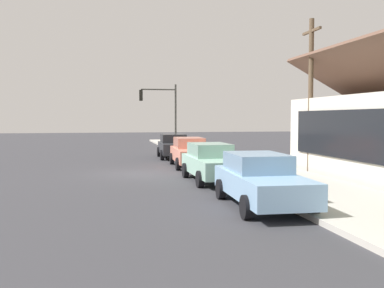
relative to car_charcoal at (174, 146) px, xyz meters
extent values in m
plane|color=#38383D|center=(8.02, -2.84, -0.81)|extent=(120.00, 120.00, 0.00)
cube|color=beige|center=(8.02, 2.76, -0.73)|extent=(60.00, 4.20, 0.16)
cube|color=#2D3035|center=(0.10, 0.00, -0.13)|extent=(4.43, 1.99, 0.70)
cube|color=#27292D|center=(-0.33, 0.02, 0.50)|extent=(2.16, 1.67, 0.56)
cylinder|color=black|center=(1.49, 0.83, -0.48)|extent=(0.67, 0.25, 0.66)
cylinder|color=black|center=(1.41, -0.96, -0.48)|extent=(0.67, 0.25, 0.66)
cylinder|color=black|center=(-1.20, 0.95, -0.48)|extent=(0.67, 0.25, 0.66)
cylinder|color=black|center=(-1.28, -0.84, -0.48)|extent=(0.67, 0.25, 0.66)
cube|color=#EA8C75|center=(5.52, 0.04, -0.13)|extent=(4.87, 1.92, 0.70)
cube|color=tan|center=(5.04, 0.07, 0.50)|extent=(2.37, 1.60, 0.56)
cylinder|color=black|center=(7.05, 0.82, -0.48)|extent=(0.67, 0.25, 0.66)
cylinder|color=black|center=(6.97, -0.87, -0.48)|extent=(0.67, 0.25, 0.66)
cylinder|color=black|center=(4.08, 0.96, -0.48)|extent=(0.67, 0.25, 0.66)
cylinder|color=black|center=(4.00, -0.74, -0.48)|extent=(0.67, 0.25, 0.66)
cube|color=#9ED1BC|center=(11.20, -0.12, -0.13)|extent=(4.75, 1.79, 0.70)
cube|color=#86B1A0|center=(10.73, -0.12, 0.50)|extent=(2.28, 1.56, 0.56)
cylinder|color=black|center=(12.66, 0.77, -0.48)|extent=(0.66, 0.23, 0.66)
cylinder|color=black|center=(12.68, -0.98, -0.48)|extent=(0.66, 0.23, 0.66)
cylinder|color=black|center=(9.73, 0.74, -0.48)|extent=(0.66, 0.23, 0.66)
cylinder|color=black|center=(9.74, -1.01, -0.48)|extent=(0.66, 0.23, 0.66)
cube|color=#8CB7E0|center=(16.70, 0.04, -0.13)|extent=(4.95, 2.02, 0.70)
cube|color=#779CBE|center=(16.21, 0.06, 0.50)|extent=(2.40, 1.70, 0.56)
cylinder|color=black|center=(18.25, 0.91, -0.48)|extent=(0.67, 0.24, 0.66)
cylinder|color=black|center=(18.18, -0.93, -0.48)|extent=(0.67, 0.24, 0.66)
cylinder|color=black|center=(15.22, 1.02, -0.48)|extent=(0.67, 0.24, 0.66)
cylinder|color=black|center=(15.15, -0.82, -0.48)|extent=(0.67, 0.24, 0.66)
cube|color=black|center=(12.49, 5.22, 1.19)|extent=(8.82, 0.08, 2.04)
cylinder|color=#383833|center=(-3.83, 0.76, 1.79)|extent=(0.14, 0.14, 5.20)
cylinder|color=#383833|center=(-3.83, -0.54, 3.99)|extent=(0.10, 2.60, 0.10)
cube|color=black|center=(-3.83, -1.84, 3.54)|extent=(0.28, 0.24, 0.80)
sphere|color=red|center=(-3.98, -1.84, 3.80)|extent=(0.16, 0.16, 0.16)
sphere|color=yellow|center=(-3.98, -1.84, 3.54)|extent=(0.16, 0.16, 0.16)
sphere|color=green|center=(-3.98, -1.84, 3.28)|extent=(0.16, 0.16, 0.16)
cylinder|color=brown|center=(9.06, 5.36, 2.94)|extent=(0.24, 0.24, 7.50)
cube|color=brown|center=(9.06, 5.36, 6.09)|extent=(1.80, 0.12, 0.12)
cylinder|color=red|center=(8.29, 1.36, -0.38)|extent=(0.22, 0.22, 0.55)
sphere|color=red|center=(8.29, 1.36, -0.03)|extent=(0.18, 0.18, 0.18)
camera|label=1|loc=(29.30, -4.64, 1.89)|focal=41.55mm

